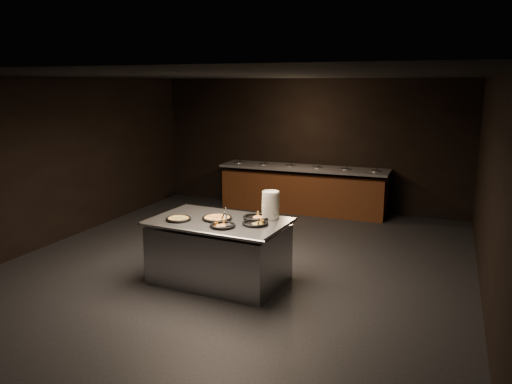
# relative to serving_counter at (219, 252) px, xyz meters

# --- Properties ---
(room) EXTENTS (7.02, 8.02, 2.92)m
(room) POSITION_rel_serving_counter_xyz_m (-0.01, 0.75, 1.02)
(room) COLOR black
(room) RESTS_ON ground
(salad_bar) EXTENTS (3.70, 0.83, 1.18)m
(salad_bar) POSITION_rel_serving_counter_xyz_m (-0.01, 4.31, 0.00)
(salad_bar) COLOR #562714
(salad_bar) RESTS_ON ground
(serving_counter) EXTENTS (1.97, 1.35, 0.91)m
(serving_counter) POSITION_rel_serving_counter_xyz_m (0.00, 0.00, 0.00)
(serving_counter) COLOR #AAADB2
(serving_counter) RESTS_ON ground
(plate_stack) EXTENTS (0.24, 0.24, 0.39)m
(plate_stack) POSITION_rel_serving_counter_xyz_m (0.65, 0.35, 0.67)
(plate_stack) COLOR silver
(plate_stack) RESTS_ON serving_counter
(pan_veggie_whole) EXTENTS (0.36, 0.36, 0.04)m
(pan_veggie_whole) POSITION_rel_serving_counter_xyz_m (-0.52, -0.21, 0.49)
(pan_veggie_whole) COLOR black
(pan_veggie_whole) RESTS_ON serving_counter
(pan_cheese_whole) EXTENTS (0.43, 0.43, 0.04)m
(pan_cheese_whole) POSITION_rel_serving_counter_xyz_m (-0.03, 0.02, 0.49)
(pan_cheese_whole) COLOR black
(pan_cheese_whole) RESTS_ON serving_counter
(pan_cheese_slices_a) EXTENTS (0.39, 0.39, 0.04)m
(pan_cheese_slices_a) POSITION_rel_serving_counter_xyz_m (0.47, 0.27, 0.49)
(pan_cheese_slices_a) COLOR black
(pan_cheese_slices_a) RESTS_ON serving_counter
(pan_cheese_slices_b) EXTENTS (0.35, 0.35, 0.04)m
(pan_cheese_slices_b) POSITION_rel_serving_counter_xyz_m (0.20, -0.29, 0.49)
(pan_cheese_slices_b) COLOR black
(pan_cheese_slices_b) RESTS_ON serving_counter
(pan_veggie_slices) EXTENTS (0.36, 0.36, 0.04)m
(pan_veggie_slices) POSITION_rel_serving_counter_xyz_m (0.56, -0.03, 0.49)
(pan_veggie_slices) COLOR black
(pan_veggie_slices) RESTS_ON serving_counter
(server_left) EXTENTS (0.25, 0.32, 0.18)m
(server_left) POSITION_rel_serving_counter_xyz_m (0.10, 0.02, 0.56)
(server_left) COLOR #AAADB2
(server_left) RESTS_ON serving_counter
(server_right) EXTENTS (0.27, 0.28, 0.17)m
(server_right) POSITION_rel_serving_counter_xyz_m (0.16, -0.15, 0.55)
(server_right) COLOR #AAADB2
(server_right) RESTS_ON serving_counter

